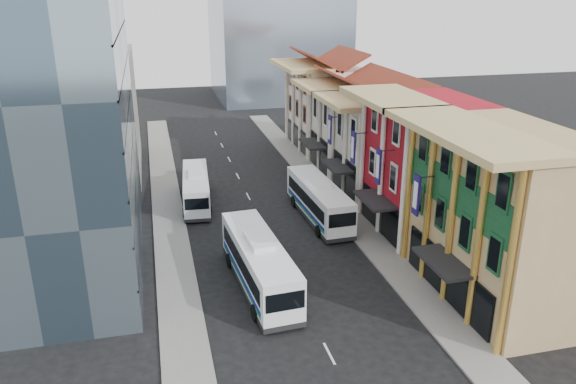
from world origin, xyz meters
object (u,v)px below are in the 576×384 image
object	(u,v)px
office_tower	(41,73)
bus_left_near	(259,263)
bus_left_far	(196,188)
bus_right	(319,199)
shophouse_tan	(506,217)

from	to	relation	value
office_tower	bus_left_near	size ratio (longest dim) A/B	2.36
office_tower	bus_left_far	bearing A→B (deg)	38.53
bus_right	bus_left_near	bearing A→B (deg)	-127.27
office_tower	bus_right	size ratio (longest dim) A/B	2.45
office_tower	bus_left_near	world-z (taller)	office_tower
bus_left_near	bus_left_far	world-z (taller)	bus_left_near
bus_left_near	bus_left_far	bearing A→B (deg)	95.28
shophouse_tan	bus_right	world-z (taller)	shophouse_tan
bus_left_near	office_tower	bearing A→B (deg)	143.91
shophouse_tan	bus_left_far	world-z (taller)	shophouse_tan
shophouse_tan	office_tower	xyz separation A→B (m)	(-31.00, 14.00, 9.00)
office_tower	bus_left_far	size ratio (longest dim) A/B	2.74
shophouse_tan	bus_right	distance (m)	18.90
shophouse_tan	bus_left_near	bearing A→B (deg)	163.50
shophouse_tan	bus_left_near	world-z (taller)	shophouse_tan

